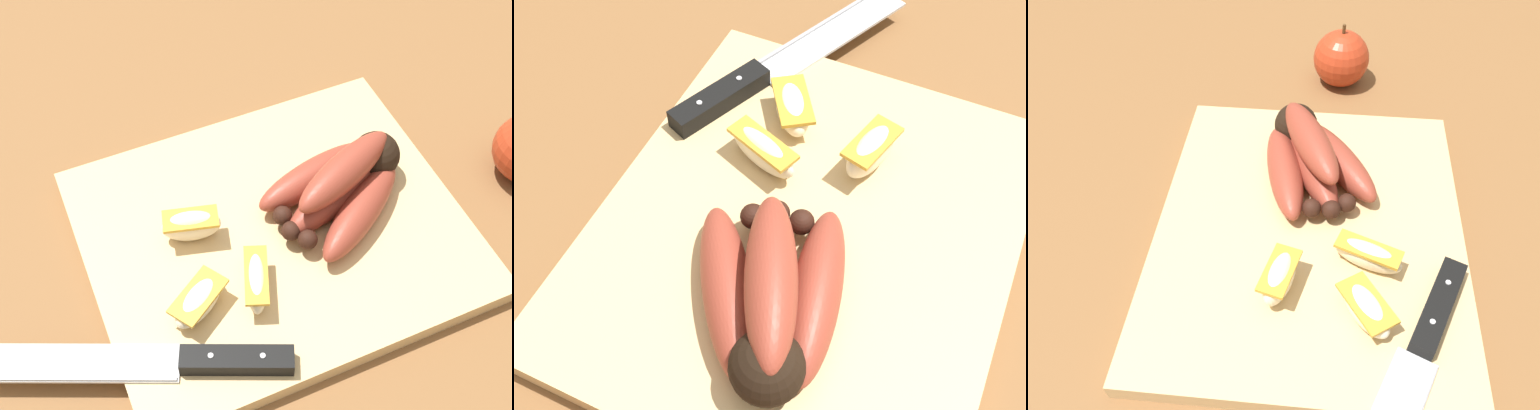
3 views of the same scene
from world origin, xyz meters
The scene contains 7 objects.
ground_plane centered at (0.00, 0.00, 0.00)m, with size 6.00×6.00×0.00m, color brown.
cutting_board centered at (-0.01, 0.01, 0.01)m, with size 0.37×0.32×0.02m, color tan.
banana_bunch centered at (0.07, 0.02, 0.05)m, with size 0.16×0.14×0.07m.
chefs_knife centered at (-0.14, -0.09, 0.03)m, with size 0.27×0.14×0.02m.
apple_wedge_near centered at (-0.05, -0.04, 0.04)m, with size 0.04×0.07×0.03m.
apple_wedge_middle centered at (-0.09, 0.04, 0.04)m, with size 0.06×0.04×0.04m.
apple_wedge_far centered at (-0.11, -0.04, 0.04)m, with size 0.07×0.06×0.03m.
Camera 1 is at (-0.18, -0.35, 0.60)m, focal length 49.30 mm.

